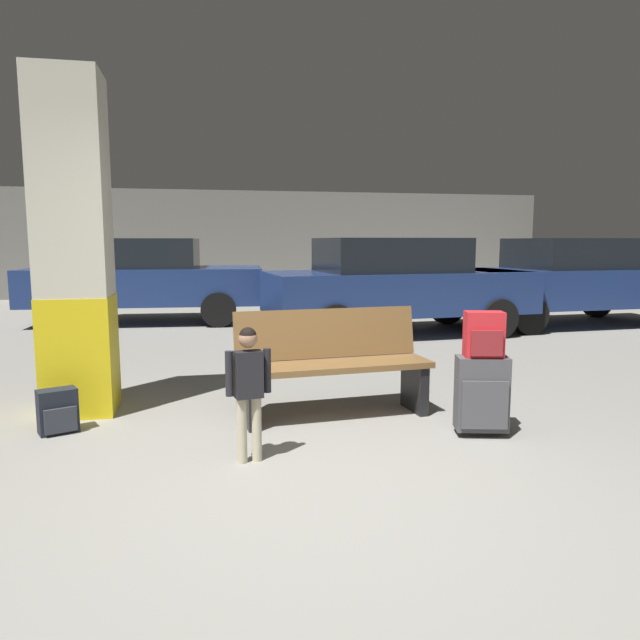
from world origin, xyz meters
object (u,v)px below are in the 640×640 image
at_px(structural_pillar, 74,248).
at_px(parked_car_side, 570,279).
at_px(bench, 333,364).
at_px(parked_car_near, 396,283).
at_px(child, 248,380).
at_px(backpack_bright, 484,335).
at_px(backpack_dark_floor, 58,412).
at_px(suitcase, 482,394).
at_px(parked_car_far, 144,278).

bearing_deg(structural_pillar, parked_car_side, 28.06).
distance_m(bench, parked_car_near, 4.53).
xyz_separation_m(structural_pillar, child, (1.31, -1.46, -0.84)).
bearing_deg(parked_car_near, bench, -115.44).
height_order(structural_pillar, parked_car_near, structural_pillar).
bearing_deg(child, backpack_bright, 5.98).
bearing_deg(child, structural_pillar, 131.98).
distance_m(child, backpack_dark_floor, 1.69).
bearing_deg(structural_pillar, backpack_dark_floor, -97.10).
xyz_separation_m(backpack_bright, backpack_dark_floor, (-3.15, 0.70, -0.60)).
distance_m(bench, child, 1.21).
distance_m(suitcase, backpack_dark_floor, 3.23).
xyz_separation_m(backpack_dark_floor, parked_car_far, (0.11, 6.34, 0.64)).
bearing_deg(suitcase, backpack_bright, -97.77).
bearing_deg(bench, backpack_bright, -36.97).
xyz_separation_m(structural_pillar, backpack_dark_floor, (-0.07, -0.57, -1.23)).
bearing_deg(parked_car_near, suitcase, -101.24).
relative_size(bench, parked_car_far, 0.39).
bearing_deg(parked_car_near, backpack_dark_floor, -134.95).
relative_size(child, parked_car_side, 0.22).
xyz_separation_m(structural_pillar, parked_car_near, (4.03, 3.54, -0.60)).
bearing_deg(suitcase, parked_car_near, 78.76).
xyz_separation_m(suitcase, parked_car_near, (0.96, 4.82, 0.48)).
distance_m(structural_pillar, parked_car_near, 5.40).
bearing_deg(backpack_bright, child, -174.02).
xyz_separation_m(child, parked_car_near, (2.72, 5.00, 0.25)).
height_order(suitcase, parked_car_near, parked_car_near).
distance_m(suitcase, parked_car_near, 4.93).
relative_size(bench, parked_car_near, 0.39).
bearing_deg(bench, parked_car_near, 64.56).
relative_size(suitcase, child, 0.67).
xyz_separation_m(bench, suitcase, (0.98, -0.74, -0.12)).
distance_m(structural_pillar, parked_car_far, 5.79).
distance_m(backpack_bright, parked_car_side, 6.75).
height_order(child, parked_car_side, parked_car_side).
bearing_deg(parked_car_side, bench, -139.75).
bearing_deg(suitcase, parked_car_side, 50.49).
bearing_deg(parked_car_far, child, -79.96).
distance_m(parked_car_far, parked_car_side, 7.56).
distance_m(structural_pillar, parked_car_side, 8.37).
height_order(backpack_bright, parked_car_far, parked_car_far).
relative_size(suitcase, parked_car_near, 0.14).
relative_size(suitcase, backpack_bright, 1.78).
xyz_separation_m(suitcase, parked_car_far, (-3.04, 7.04, 0.48)).
relative_size(structural_pillar, bench, 1.72).
distance_m(backpack_dark_floor, parked_car_far, 6.37).
bearing_deg(parked_car_far, parked_car_side, -14.05).
xyz_separation_m(suitcase, backpack_bright, (-0.00, -0.00, 0.45)).
distance_m(bench, suitcase, 1.23).
bearing_deg(backpack_bright, parked_car_far, 113.36).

